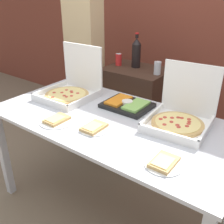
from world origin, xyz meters
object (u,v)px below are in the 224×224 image
(pizza_box_far_right, at_px, (181,115))
(paper_plate_front_right, at_px, (164,163))
(veggie_tray, at_px, (127,105))
(soda_bottle, at_px, (136,53))
(paper_plate_front_left, at_px, (57,120))
(paper_plate_front_center, at_px, (93,127))
(soda_can_colored, at_px, (119,59))
(pizza_box_near_left, at_px, (71,88))
(person_guest_cap, at_px, (85,62))
(soda_can_silver, at_px, (157,68))

(pizza_box_far_right, bearing_deg, paper_plate_front_right, -80.72)
(veggie_tray, xyz_separation_m, soda_bottle, (-0.35, 0.69, 0.24))
(paper_plate_front_left, bearing_deg, paper_plate_front_center, 14.15)
(paper_plate_front_center, xyz_separation_m, paper_plate_front_left, (-0.28, -0.07, -0.00))
(paper_plate_front_left, distance_m, soda_can_colored, 1.18)
(pizza_box_far_right, bearing_deg, pizza_box_near_left, -179.98)
(soda_bottle, xyz_separation_m, person_guest_cap, (-0.60, -0.13, -0.16))
(paper_plate_front_left, distance_m, veggie_tray, 0.57)
(paper_plate_front_left, height_order, soda_can_colored, soda_can_colored)
(pizza_box_near_left, relative_size, paper_plate_front_right, 2.05)
(paper_plate_front_center, height_order, soda_bottle, soda_bottle)
(soda_bottle, relative_size, soda_can_silver, 2.80)
(veggie_tray, bearing_deg, soda_can_silver, 95.50)
(soda_bottle, bearing_deg, pizza_box_far_right, -41.57)
(veggie_tray, height_order, soda_can_silver, soda_can_silver)
(soda_can_silver, bearing_deg, paper_plate_front_right, -60.37)
(pizza_box_near_left, xyz_separation_m, person_guest_cap, (-0.43, 0.66, 0.02))
(paper_plate_front_center, xyz_separation_m, soda_bottle, (-0.37, 1.12, 0.25))
(soda_can_colored, bearing_deg, soda_bottle, 15.24)
(pizza_box_far_right, xyz_separation_m, paper_plate_front_left, (-0.72, -0.48, -0.06))
(soda_bottle, distance_m, soda_can_colored, 0.21)
(pizza_box_far_right, xyz_separation_m, soda_bottle, (-0.81, 0.72, 0.19))
(soda_can_silver, bearing_deg, pizza_box_near_left, -123.45)
(paper_plate_front_left, bearing_deg, soda_bottle, 94.08)
(pizza_box_near_left, relative_size, person_guest_cap, 0.25)
(soda_can_colored, bearing_deg, paper_plate_front_left, -76.73)
(pizza_box_far_right, height_order, soda_can_colored, pizza_box_far_right)
(pizza_box_near_left, distance_m, pizza_box_far_right, 0.98)
(pizza_box_far_right, relative_size, veggie_tray, 1.22)
(paper_plate_front_center, height_order, veggie_tray, veggie_tray)
(pizza_box_near_left, bearing_deg, paper_plate_front_center, -33.37)
(paper_plate_front_center, height_order, soda_can_silver, soda_can_silver)
(pizza_box_near_left, bearing_deg, paper_plate_front_right, -21.68)
(paper_plate_front_left, relative_size, soda_can_silver, 2.03)
(paper_plate_front_center, xyz_separation_m, person_guest_cap, (-0.96, 0.99, 0.08))
(soda_can_silver, distance_m, soda_can_colored, 0.48)
(soda_can_silver, relative_size, soda_can_colored, 1.00)
(veggie_tray, xyz_separation_m, soda_can_silver, (-0.06, 0.60, 0.15))
(pizza_box_far_right, distance_m, veggie_tray, 0.46)
(paper_plate_front_right, distance_m, veggie_tray, 0.76)
(veggie_tray, bearing_deg, pizza_box_far_right, -3.06)
(paper_plate_front_center, height_order, soda_can_colored, soda_can_colored)
(pizza_box_far_right, xyz_separation_m, soda_can_colored, (-0.99, 0.66, 0.10))
(veggie_tray, relative_size, person_guest_cap, 0.20)
(person_guest_cap, bearing_deg, pizza_box_far_right, 157.30)
(pizza_box_far_right, relative_size, paper_plate_front_center, 2.15)
(paper_plate_front_right, bearing_deg, pizza_box_near_left, 159.65)
(pizza_box_near_left, xyz_separation_m, pizza_box_far_right, (0.97, 0.07, -0.00))
(paper_plate_front_right, bearing_deg, soda_bottle, 127.70)
(veggie_tray, distance_m, soda_can_silver, 0.62)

